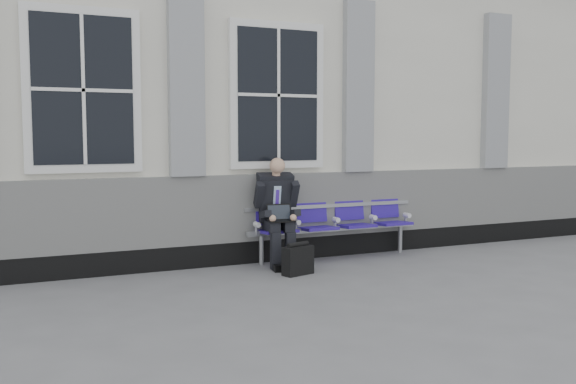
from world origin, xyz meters
name	(u,v)px	position (x,y,z in m)	size (l,w,h in m)	color
ground	(299,286)	(0.00, 0.00, 0.00)	(70.00, 70.00, 0.00)	slate
station_building	(206,104)	(-0.02, 3.47, 2.22)	(14.40, 4.40, 4.49)	silver
bench	(334,219)	(1.15, 1.32, 0.55)	(2.60, 0.47, 0.91)	#9EA0A3
businessman	(277,207)	(0.24, 1.19, 0.77)	(0.60, 0.81, 1.43)	black
briefcase	(298,260)	(0.24, 0.55, 0.19)	(0.43, 0.27, 0.41)	black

